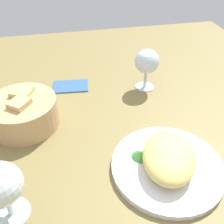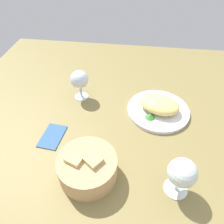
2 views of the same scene
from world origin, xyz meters
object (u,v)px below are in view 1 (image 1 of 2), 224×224
object	(u,v)px
folded_napkin	(70,86)
plate	(167,166)
wine_glass_far	(0,187)
bread_basket	(23,112)
wine_glass_near	(147,63)

from	to	relation	value
folded_napkin	plate	bearing A→B (deg)	121.25
wine_glass_far	bread_basket	bearing A→B (deg)	-2.96
plate	wine_glass_far	distance (cm)	33.13
wine_glass_near	plate	bearing A→B (deg)	171.13
plate	wine_glass_near	distance (cm)	33.48
plate	wine_glass_far	bearing A→B (deg)	97.44
wine_glass_near	folded_napkin	bearing A→B (deg)	77.68
folded_napkin	wine_glass_far	bearing A→B (deg)	76.75
plate	wine_glass_near	xyz separation A→B (cm)	(32.17, -5.02, 7.83)
bread_basket	folded_napkin	size ratio (longest dim) A/B	1.57
plate	wine_glass_far	xyz separation A→B (cm)	(-4.18, 31.97, 7.62)
bread_basket	wine_glass_far	distance (cm)	26.11
wine_glass_far	folded_napkin	xyz separation A→B (cm)	(41.35, -14.06, -7.92)
plate	folded_napkin	distance (cm)	41.26
wine_glass_near	wine_glass_far	bearing A→B (deg)	134.50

